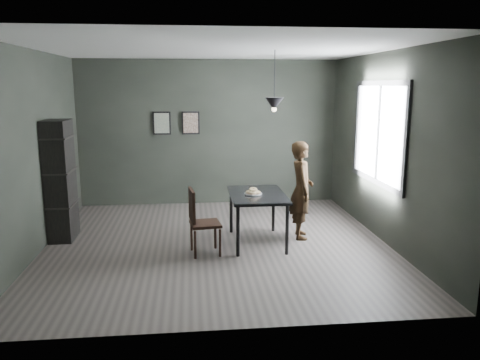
{
  "coord_description": "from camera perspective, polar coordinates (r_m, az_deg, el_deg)",
  "views": [
    {
      "loc": [
        -0.35,
        -6.61,
        2.31
      ],
      "look_at": [
        0.35,
        0.05,
        0.95
      ],
      "focal_mm": 35.0,
      "sensor_mm": 36.0,
      "label": 1
    }
  ],
  "objects": [
    {
      "name": "white_plate",
      "position": [
        6.8,
        1.62,
        -1.74
      ],
      "size": [
        0.23,
        0.23,
        0.01
      ],
      "primitive_type": "cylinder",
      "color": "silver",
      "rests_on": "cafe_table"
    },
    {
      "name": "cafe_table",
      "position": [
        6.88,
        2.12,
        -2.31
      ],
      "size": [
        0.8,
        1.2,
        0.75
      ],
      "color": "black",
      "rests_on": "ground"
    },
    {
      "name": "framed_print_right",
      "position": [
        9.11,
        -6.03,
        6.94
      ],
      "size": [
        0.34,
        0.04,
        0.44
      ],
      "color": "black",
      "rests_on": "ground"
    },
    {
      "name": "donut_pile",
      "position": [
        6.79,
        1.62,
        -1.44
      ],
      "size": [
        0.22,
        0.22,
        0.09
      ],
      "rotation": [
        0.0,
        0.0,
        -0.31
      ],
      "color": "beige",
      "rests_on": "white_plate"
    },
    {
      "name": "framed_print_left",
      "position": [
        9.12,
        -9.51,
        6.85
      ],
      "size": [
        0.34,
        0.04,
        0.44
      ],
      "color": "black",
      "rests_on": "ground"
    },
    {
      "name": "ground",
      "position": [
        7.01,
        -2.83,
        -7.77
      ],
      "size": [
        5.0,
        5.0,
        0.0
      ],
      "primitive_type": "plane",
      "color": "#393431",
      "rests_on": "ground"
    },
    {
      "name": "pendant_lamp",
      "position": [
        6.82,
        4.19,
        9.27
      ],
      "size": [
        0.28,
        0.28,
        0.86
      ],
      "color": "black",
      "rests_on": "ground"
    },
    {
      "name": "ceiling",
      "position": [
        6.64,
        -3.07,
        15.7
      ],
      "size": [
        5.0,
        5.0,
        0.02
      ],
      "color": "silver",
      "rests_on": "ground"
    },
    {
      "name": "woman",
      "position": [
        7.17,
        7.49,
        -1.21
      ],
      "size": [
        0.41,
        0.58,
        1.49
      ],
      "primitive_type": "imported",
      "rotation": [
        0.0,
        0.0,
        1.46
      ],
      "color": "black",
      "rests_on": "ground"
    },
    {
      "name": "back_wall",
      "position": [
        9.16,
        -3.81,
        5.75
      ],
      "size": [
        5.0,
        0.1,
        2.8
      ],
      "primitive_type": "cube",
      "color": "black",
      "rests_on": "ground"
    },
    {
      "name": "wood_chair",
      "position": [
        6.47,
        -4.99,
        -4.57
      ],
      "size": [
        0.45,
        0.45,
        0.92
      ],
      "rotation": [
        0.0,
        0.0,
        0.14
      ],
      "color": "black",
      "rests_on": "ground"
    },
    {
      "name": "window_assembly",
      "position": [
        7.41,
        16.51,
        5.51
      ],
      "size": [
        0.04,
        1.96,
        1.56
      ],
      "color": "white",
      "rests_on": "ground"
    },
    {
      "name": "shelf_unit",
      "position": [
        7.52,
        -21.07,
        -0.06
      ],
      "size": [
        0.35,
        0.61,
        1.81
      ],
      "primitive_type": "cube",
      "rotation": [
        0.0,
        0.0,
        0.01
      ],
      "color": "black",
      "rests_on": "ground"
    }
  ]
}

